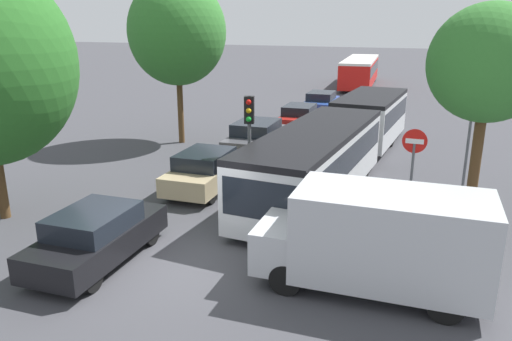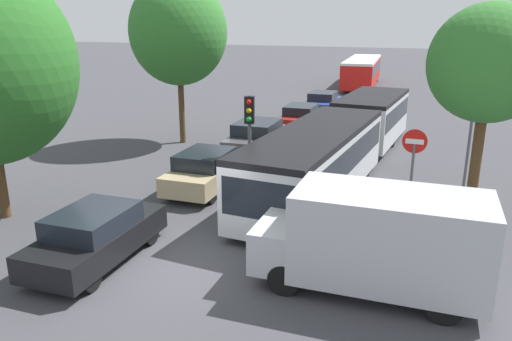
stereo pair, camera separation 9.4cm
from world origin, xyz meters
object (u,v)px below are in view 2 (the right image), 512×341
queued_car_black (96,235)px  city_bus_rear (362,70)px  no_entry_sign (413,161)px  tree_left_mid (178,32)px  traffic_light (249,124)px  direction_sign_post (472,118)px  queued_car_blue (323,103)px  tree_right_near (489,64)px  articulated_bus (343,138)px  queued_car_red (301,117)px  white_van (378,239)px  queued_car_tan (206,170)px  queued_car_graphite (258,138)px

queued_car_black → city_bus_rear: bearing=-2.6°
no_entry_sign → tree_left_mid: tree_left_mid is taller
traffic_light → direction_sign_post: (6.88, 3.36, 0.05)m
queued_car_blue → tree_right_near: tree_right_near is taller
no_entry_sign → tree_left_mid: 13.34m
articulated_bus → queued_car_red: bearing=-148.2°
queued_car_blue → no_entry_sign: size_ratio=1.43×
white_van → traffic_light: 7.04m
white_van → traffic_light: (-4.96, 4.84, 1.26)m
direction_sign_post → queued_car_tan: bearing=8.2°
queued_car_graphite → queued_car_blue: 10.89m
queued_car_black → tree_right_near: size_ratio=0.65×
white_van → no_entry_sign: 4.39m
queued_car_tan → queued_car_blue: size_ratio=1.02×
articulated_bus → queued_car_tan: (-4.04, -3.85, -0.66)m
white_van → tree_right_near: size_ratio=0.80×
white_van → no_entry_sign: size_ratio=1.79×
queued_car_black → queued_car_blue: bearing=-2.9°
direction_sign_post → queued_car_blue: bearing=-70.1°
queued_car_black → queued_car_blue: size_ratio=1.01×
white_van → tree_left_mid: bearing=-46.4°
no_entry_sign → queued_car_blue: bearing=-157.8°
tree_right_near → queued_car_tan: bearing=-179.3°
queued_car_red → traffic_light: size_ratio=1.16×
queued_car_blue → tree_left_mid: (-4.49, -10.11, 4.54)m
traffic_light → no_entry_sign: size_ratio=1.21×
city_bus_rear → queued_car_black: (-0.21, -36.44, -0.71)m
queued_car_tan → tree_right_near: tree_right_near is taller
traffic_light → no_entry_sign: bearing=70.1°
city_bus_rear → no_entry_sign: bearing=-172.3°
tree_left_mid → queued_car_red: bearing=47.4°
queued_car_black → queued_car_tan: queued_car_tan is taller
queued_car_tan → queued_car_black: bearing=177.4°
city_bus_rear → queued_car_blue: city_bus_rear is taller
articulated_bus → white_van: 9.05m
traffic_light → tree_left_mid: size_ratio=0.44×
queued_car_black → no_entry_sign: 8.93m
articulated_bus → queued_car_tan: size_ratio=3.93×
direction_sign_post → tree_right_near: bearing=78.4°
queued_car_blue → traffic_light: size_ratio=1.19×
queued_car_red → queued_car_blue: bearing=-1.6°
city_bus_rear → direction_sign_post: (8.35, -27.13, 1.14)m
queued_car_red → queued_car_black: bearing=176.7°
white_van → tree_left_mid: size_ratio=0.66×
queued_car_black → white_van: size_ratio=0.80×
queued_car_tan → tree_left_mid: 8.58m
direction_sign_post → queued_car_red: bearing=-55.6°
city_bus_rear → queued_car_black: city_bus_rear is taller
no_entry_sign → tree_right_near: bearing=109.5°
city_bus_rear → direction_sign_post: bearing=-167.5°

